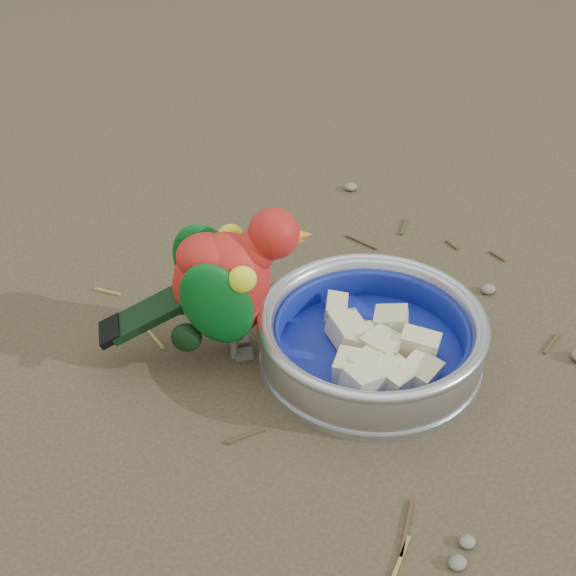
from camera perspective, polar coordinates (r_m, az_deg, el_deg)
ground at (r=0.81m, az=4.72°, el=-9.06°), size 60.00×60.00×0.00m
food_bowl at (r=0.86m, az=5.85°, el=-4.81°), size 0.24×0.24×0.02m
bowl_wall at (r=0.84m, az=5.97°, el=-3.28°), size 0.24×0.24×0.04m
fruit_wedges at (r=0.85m, az=5.94°, el=-3.65°), size 0.14×0.14×0.03m
lory_parrot at (r=0.83m, az=-4.41°, el=-0.17°), size 0.23×0.17×0.16m
ground_debris at (r=0.86m, az=1.52°, el=-5.26°), size 0.90×0.80×0.01m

